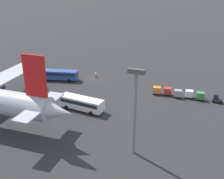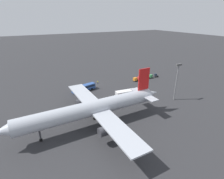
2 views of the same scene
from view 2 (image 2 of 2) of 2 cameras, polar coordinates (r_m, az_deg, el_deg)
The scene contains 12 objects.
ground_plane at distance 93.65m, azimuth -4.96°, elevation 1.78°, with size 600.00×600.00×0.00m, color #2D2D30.
airplane at distance 56.22m, azimuth -6.23°, elevation -6.21°, with size 54.18×46.85×16.81m.
shuttle_bus_near at distance 84.87m, azimuth -9.20°, elevation 0.61°, with size 12.23×5.27×3.02m.
shuttle_bus_far at distance 78.35m, azimuth 5.07°, elevation -1.09°, with size 11.05×4.12×3.05m.
baggage_tug at distance 107.19m, azimuth 14.13°, elevation 4.44°, with size 2.49×1.78×2.10m.
worker_person at distance 93.57m, azimuth -4.67°, elevation 2.34°, with size 0.38×0.38×1.74m.
cargo_cart_green at distance 104.58m, azimuth 12.48°, elevation 4.28°, with size 2.21×1.94×2.06m.
cargo_cart_white at distance 103.07m, azimuth 11.20°, elevation 4.12°, with size 2.21×1.94×2.06m.
cargo_cart_grey at distance 100.88m, azimuth 10.22°, elevation 3.78°, with size 2.21×1.94×2.06m.
cargo_cart_red at distance 99.65m, azimuth 8.77°, elevation 3.64°, with size 2.21×1.94×2.06m.
cargo_cart_orange at distance 97.86m, azimuth 7.56°, elevation 3.35°, with size 2.21×1.94×2.06m.
light_pole at distance 77.06m, azimuth 20.44°, elevation 3.53°, with size 2.80×0.70×15.93m.
Camera 2 is at (33.77, 80.69, 33.46)m, focal length 28.00 mm.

